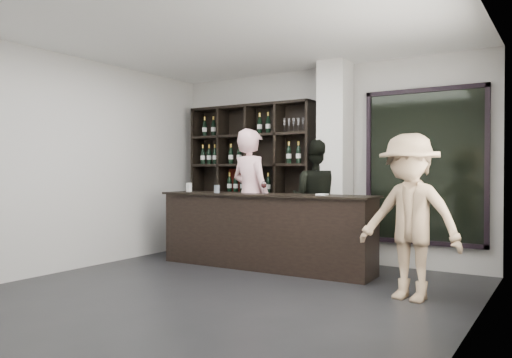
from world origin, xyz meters
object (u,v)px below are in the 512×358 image
Objects in this scene: taster_black at (319,201)px; customer at (410,217)px; taster_pink at (251,197)px; tasting_counter at (264,231)px; wine_shelf at (251,180)px.

customer is (1.67, -1.35, -0.04)m from taster_black.
taster_pink is at bearing 34.30° from taster_black.
taster_black reaches higher than tasting_counter.
taster_pink is 0.99m from taster_black.
wine_shelf reaches higher than customer.
tasting_counter is at bearing 56.65° from taster_black.
tasting_counter is 2.27m from customer.
customer is at bearing -17.80° from tasting_counter.
tasting_counter is at bearing -47.92° from wine_shelf.
taster_black is at bearing 54.72° from tasting_counter.
taster_pink is 2.61m from customer.
wine_shelf is at bearing 130.59° from tasting_counter.
taster_pink is at bearing -57.08° from wine_shelf.
tasting_counter is at bearing 174.86° from customer.
taster_black is 1.05× the size of customer.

